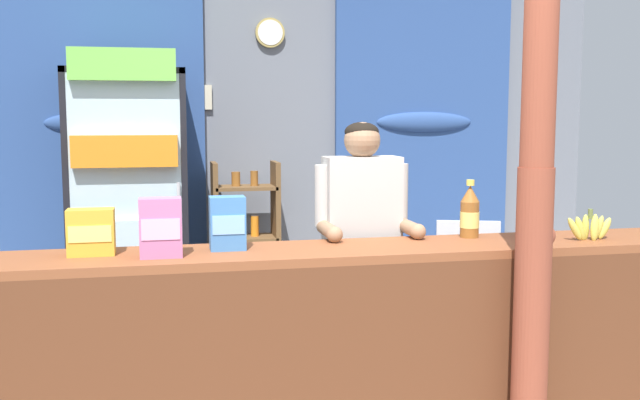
{
  "coord_description": "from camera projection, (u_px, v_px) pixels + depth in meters",
  "views": [
    {
      "loc": [
        -0.76,
        -2.82,
        1.55
      ],
      "look_at": [
        0.07,
        1.0,
        1.1
      ],
      "focal_mm": 40.74,
      "sensor_mm": 36.0,
      "label": 1
    }
  ],
  "objects": [
    {
      "name": "snack_box_choco_powder",
      "position": [
        91.0,
        232.0,
        3.2
      ],
      "size": [
        0.2,
        0.12,
        0.21
      ],
      "color": "gold",
      "rests_on": "stall_counter"
    },
    {
      "name": "soda_bottle_iced_tea",
      "position": [
        470.0,
        213.0,
        3.67
      ],
      "size": [
        0.1,
        0.1,
        0.29
      ],
      "color": "brown",
      "rests_on": "stall_counter"
    },
    {
      "name": "snack_box_wafer",
      "position": [
        161.0,
        228.0,
        3.15
      ],
      "size": [
        0.18,
        0.11,
        0.26
      ],
      "color": "#B76699",
      "rests_on": "stall_counter"
    },
    {
      "name": "drink_fridge",
      "position": [
        128.0,
        186.0,
        4.87
      ],
      "size": [
        0.77,
        0.7,
        1.97
      ],
      "color": "black",
      "rests_on": "ground"
    },
    {
      "name": "plastic_lawn_chair",
      "position": [
        465.0,
        271.0,
        4.98
      ],
      "size": [
        0.56,
        0.56,
        0.86
      ],
      "color": "silver",
      "rests_on": "ground"
    },
    {
      "name": "timber_post",
      "position": [
        536.0,
        180.0,
        3.19
      ],
      "size": [
        0.18,
        0.16,
        2.66
      ],
      "color": "brown",
      "rests_on": "ground"
    },
    {
      "name": "shopkeeper",
      "position": [
        362.0,
        230.0,
        3.83
      ],
      "size": [
        0.51,
        0.42,
        1.52
      ],
      "color": "#28282D",
      "rests_on": "ground"
    },
    {
      "name": "banana_bunch",
      "position": [
        590.0,
        228.0,
        3.6
      ],
      "size": [
        0.27,
        0.07,
        0.16
      ],
      "color": "#CCC14C",
      "rests_on": "stall_counter"
    },
    {
      "name": "back_wall_curtained",
      "position": [
        264.0,
        133.0,
        5.53
      ],
      "size": [
        5.27,
        0.22,
        2.79
      ],
      "color": "slate",
      "rests_on": "ground"
    },
    {
      "name": "ground_plane",
      "position": [
        306.0,
        392.0,
        4.11
      ],
      "size": [
        7.01,
        7.01,
        0.0
      ],
      "primitive_type": "plane",
      "color": "gray"
    },
    {
      "name": "snack_box_biscuit",
      "position": [
        227.0,
        223.0,
        3.33
      ],
      "size": [
        0.16,
        0.12,
        0.25
      ],
      "color": "#3D75B7",
      "rests_on": "stall_counter"
    },
    {
      "name": "bottle_shelf_rack",
      "position": [
        246.0,
        243.0,
        5.25
      ],
      "size": [
        0.48,
        0.28,
        1.23
      ],
      "color": "brown",
      "rests_on": "ground"
    },
    {
      "name": "soda_bottle_grape_soda",
      "position": [
        526.0,
        217.0,
        3.64
      ],
      "size": [
        0.07,
        0.07,
        0.26
      ],
      "color": "#56286B",
      "rests_on": "stall_counter"
    },
    {
      "name": "stall_counter",
      "position": [
        344.0,
        330.0,
        3.33
      ],
      "size": [
        3.99,
        0.47,
        0.94
      ],
      "color": "brown",
      "rests_on": "ground"
    }
  ]
}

